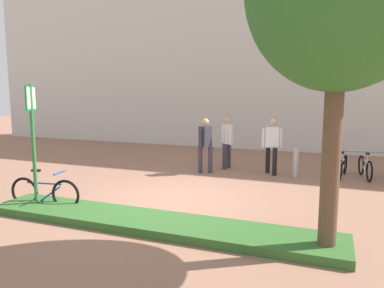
# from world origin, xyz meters

# --- Properties ---
(ground_plane) EXTENTS (60.00, 60.00, 0.00)m
(ground_plane) POSITION_xyz_m (0.00, 0.00, 0.00)
(ground_plane) COLOR #936651
(building_facade) EXTENTS (28.00, 1.20, 10.00)m
(building_facade) POSITION_xyz_m (0.00, 8.89, 5.00)
(building_facade) COLOR silver
(building_facade) RESTS_ON ground
(planter_strip) EXTENTS (7.00, 1.10, 0.16)m
(planter_strip) POSITION_xyz_m (0.29, -1.79, 0.08)
(planter_strip) COLOR #336028
(planter_strip) RESTS_ON ground
(parking_sign_post) EXTENTS (0.12, 0.36, 2.69)m
(parking_sign_post) POSITION_xyz_m (-2.49, -1.79, 1.74)
(parking_sign_post) COLOR #2D7238
(parking_sign_post) RESTS_ON ground
(bike_at_sign) EXTENTS (1.67, 0.42, 0.86)m
(bike_at_sign) POSITION_xyz_m (-2.44, -1.60, 0.35)
(bike_at_sign) COLOR black
(bike_at_sign) RESTS_ON ground
(bollard_steel) EXTENTS (0.16, 0.16, 0.90)m
(bollard_steel) POSITION_xyz_m (2.40, 3.43, 0.45)
(bollard_steel) COLOR #ADADB2
(bollard_steel) RESTS_ON ground
(person_shirt_blue) EXTENTS (0.59, 0.43, 1.72)m
(person_shirt_blue) POSITION_xyz_m (1.65, 3.58, 0.98)
(person_shirt_blue) COLOR black
(person_shirt_blue) RESTS_ON ground
(person_casual_tan) EXTENTS (0.44, 0.49, 1.72)m
(person_casual_tan) POSITION_xyz_m (0.14, 3.91, 0.98)
(person_casual_tan) COLOR #383342
(person_casual_tan) RESTS_ON ground
(person_suited_dark) EXTENTS (0.44, 0.59, 1.72)m
(person_suited_dark) POSITION_xyz_m (-0.31, 3.02, 0.98)
(person_suited_dark) COLOR #383342
(person_suited_dark) RESTS_ON ground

